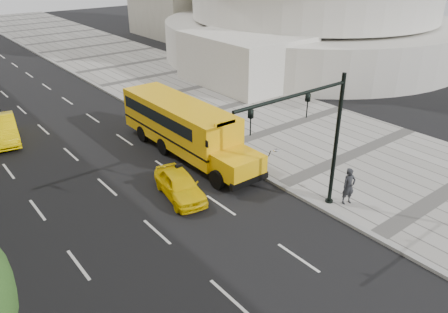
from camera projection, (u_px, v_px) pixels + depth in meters
ground at (125, 181)px, 22.95m from camera, size 140.00×140.00×0.00m
sidewalk_museum at (285, 127)px, 29.63m from camera, size 12.00×140.00×0.15m
curb_museum at (215, 150)px, 26.27m from camera, size 0.30×140.00×0.15m
school_bus at (182, 123)px, 25.61m from camera, size 2.96×11.56×3.19m
taxi_near at (180, 185)px, 21.24m from camera, size 2.26×4.11×1.32m
taxi_far at (2, 129)px, 27.37m from camera, size 2.44×5.05×1.60m
pedestrian at (349, 186)px, 20.34m from camera, size 0.76×0.61×1.79m
traffic_signal at (317, 132)px, 18.32m from camera, size 6.18×0.36×6.40m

